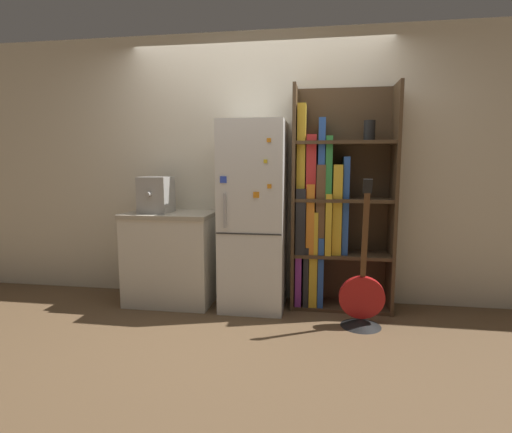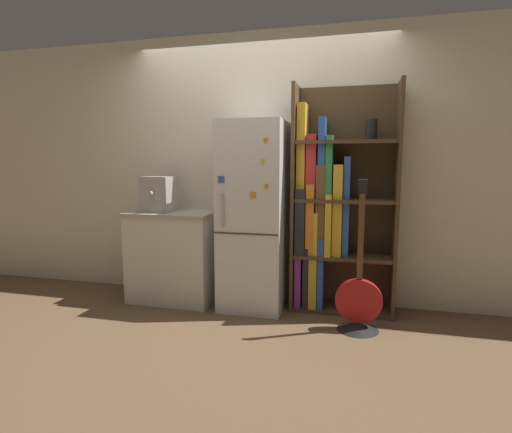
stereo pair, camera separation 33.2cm
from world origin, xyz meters
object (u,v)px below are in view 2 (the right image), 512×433
at_px(bookshelf, 329,211).
at_px(guitar, 358,310).
at_px(espresso_machine, 160,194).
at_px(refrigerator, 254,216).

distance_m(bookshelf, guitar, 0.92).
relative_size(bookshelf, espresso_machine, 5.76).
bearing_deg(espresso_machine, guitar, -9.44).
distance_m(refrigerator, bookshelf, 0.69).
distance_m(refrigerator, guitar, 1.23).
relative_size(bookshelf, guitar, 1.66).
xyz_separation_m(refrigerator, bookshelf, (0.68, 0.13, 0.05)).
bearing_deg(refrigerator, espresso_machine, -178.51).
bearing_deg(bookshelf, refrigerator, -169.45).
bearing_deg(refrigerator, bookshelf, 10.55).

